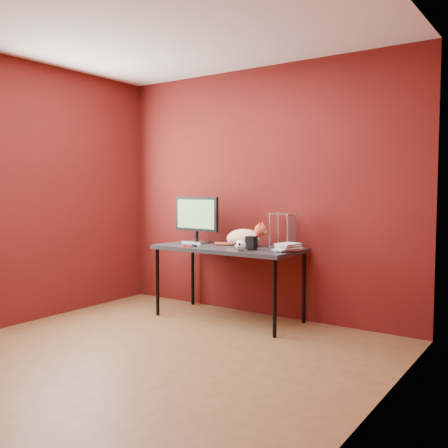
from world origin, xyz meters
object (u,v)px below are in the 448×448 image
Objects in this scene: cat at (245,237)px; book_stack at (283,205)px; desk at (229,251)px; speaker at (251,244)px; monitor at (197,217)px; skull_mug at (240,245)px.

book_stack is (0.48, -0.08, 0.34)m from cat.
speaker is (0.34, -0.12, 0.11)m from desk.
monitor is at bearing -178.89° from cat.
monitor is 4.39× the size of speaker.
monitor is 0.88m from skull_mug.
cat is 4.19× the size of speaker.
desk is at bearing -5.98° from monitor.
skull_mug is 0.15m from speaker.
cat is at bearing 169.97° from book_stack.
monitor is 1.09m from book_stack.
cat reaches higher than desk.
desk is 2.60× the size of monitor.
book_stack is (0.30, 0.28, 0.38)m from skull_mug.
desk is 1.73× the size of book_stack.
desk is at bearing 159.55° from speaker.
cat reaches higher than skull_mug.
speaker is at bearing -47.49° from cat.
book_stack is (1.08, -0.06, 0.15)m from monitor.
book_stack reaches higher than desk.
desk is 2.72× the size of cat.
speaker is 0.48m from book_stack.
monitor reaches higher than skull_mug.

